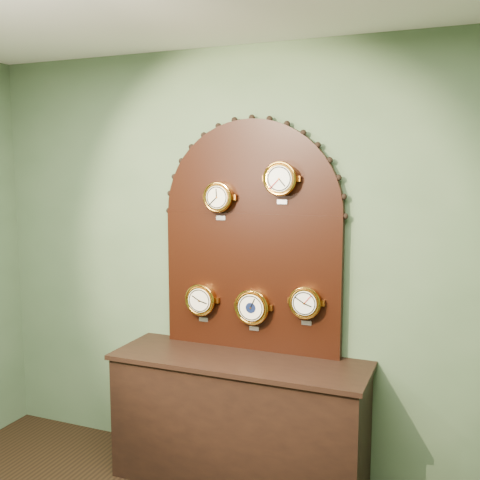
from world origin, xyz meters
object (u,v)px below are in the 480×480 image
at_px(hygrometer, 201,300).
at_px(tide_clock, 305,302).
at_px(shop_counter, 239,423).
at_px(roman_clock, 219,197).
at_px(arabic_clock, 281,179).
at_px(barometer, 252,307).
at_px(display_board, 252,229).

xyz_separation_m(hygrometer, tide_clock, (0.72, 0.00, 0.05)).
distance_m(shop_counter, roman_clock, 1.46).
relative_size(arabic_clock, barometer, 0.94).
bearing_deg(hygrometer, display_board, 11.22).
height_order(arabic_clock, tide_clock, arabic_clock).
height_order(hygrometer, tide_clock, tide_clock).
xyz_separation_m(shop_counter, hygrometer, (-0.33, 0.15, 0.74)).
height_order(roman_clock, arabic_clock, arabic_clock).
height_order(display_board, hygrometer, display_board).
bearing_deg(tide_clock, display_board, 170.27).
height_order(roman_clock, hygrometer, roman_clock).
relative_size(display_board, roman_clock, 6.09).
xyz_separation_m(roman_clock, barometer, (0.24, -0.00, -0.70)).
relative_size(shop_counter, barometer, 5.63).
xyz_separation_m(arabic_clock, tide_clock, (0.17, 0.00, -0.76)).
xyz_separation_m(display_board, arabic_clock, (0.22, -0.07, 0.33)).
distance_m(roman_clock, tide_clock, 0.87).
xyz_separation_m(display_board, hygrometer, (-0.33, -0.07, -0.48)).
bearing_deg(barometer, shop_counter, -102.13).
xyz_separation_m(display_board, barometer, (0.03, -0.07, -0.50)).
height_order(roman_clock, barometer, roman_clock).
height_order(roman_clock, tide_clock, roman_clock).
xyz_separation_m(shop_counter, display_board, (0.00, 0.22, 1.23)).
height_order(shop_counter, barometer, barometer).
relative_size(roman_clock, arabic_clock, 0.94).
bearing_deg(barometer, hygrometer, 179.91).
xyz_separation_m(roman_clock, hygrometer, (-0.13, -0.00, -0.69)).
relative_size(shop_counter, hygrometer, 5.97).
bearing_deg(arabic_clock, hygrometer, -180.00).
relative_size(arabic_clock, hygrometer, 0.99).
bearing_deg(hygrometer, shop_counter, -24.69).
bearing_deg(tide_clock, roman_clock, 179.98).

